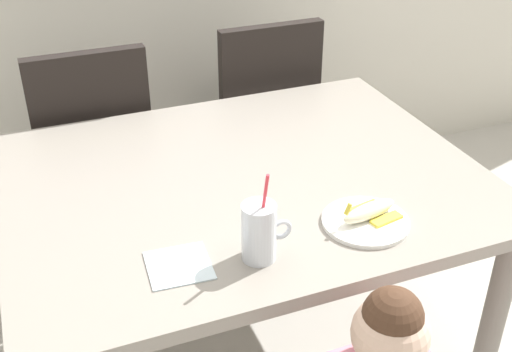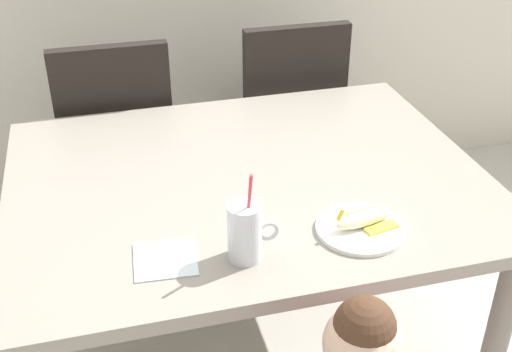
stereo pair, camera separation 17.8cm
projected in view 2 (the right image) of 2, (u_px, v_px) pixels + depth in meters
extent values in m
cube|color=gray|center=(247.00, 181.00, 1.92)|extent=(1.39, 1.09, 0.04)
cylinder|color=slate|center=(495.00, 344.00, 1.86)|extent=(0.07, 0.07, 0.70)
cylinder|color=slate|center=(53.00, 226.00, 2.36)|extent=(0.07, 0.07, 0.70)
cylinder|color=slate|center=(366.00, 181.00, 2.63)|extent=(0.07, 0.07, 0.70)
cube|color=black|center=(118.00, 149.00, 2.65)|extent=(0.44, 0.44, 0.06)
cube|color=black|center=(114.00, 109.00, 2.35)|extent=(0.42, 0.05, 0.48)
cylinder|color=black|center=(162.00, 171.00, 2.98)|extent=(0.04, 0.04, 0.42)
cylinder|color=black|center=(78.00, 182.00, 2.89)|extent=(0.04, 0.04, 0.42)
cylinder|color=black|center=(175.00, 216.00, 2.66)|extent=(0.04, 0.04, 0.42)
cylinder|color=black|center=(80.00, 230.00, 2.58)|extent=(0.04, 0.04, 0.42)
cube|color=black|center=(280.00, 126.00, 2.85)|extent=(0.44, 0.44, 0.06)
cube|color=black|center=(296.00, 86.00, 2.54)|extent=(0.42, 0.05, 0.48)
cylinder|color=black|center=(305.00, 148.00, 3.17)|extent=(0.04, 0.04, 0.42)
cylinder|color=black|center=(229.00, 158.00, 3.08)|extent=(0.04, 0.04, 0.42)
cylinder|color=black|center=(332.00, 188.00, 2.85)|extent=(0.04, 0.04, 0.42)
cylinder|color=black|center=(249.00, 200.00, 2.77)|extent=(0.04, 0.04, 0.42)
sphere|color=beige|center=(363.00, 344.00, 1.35)|extent=(0.17, 0.17, 0.17)
sphere|color=#472D1E|center=(365.00, 327.00, 1.32)|extent=(0.13, 0.13, 0.13)
cylinder|color=silver|center=(245.00, 232.00, 1.53)|extent=(0.08, 0.08, 0.15)
cylinder|color=#B2D184|center=(245.00, 242.00, 1.55)|extent=(0.07, 0.07, 0.08)
torus|color=silver|center=(268.00, 231.00, 1.55)|extent=(0.06, 0.01, 0.06)
cylinder|color=#E5333F|center=(248.00, 209.00, 1.49)|extent=(0.01, 0.06, 0.22)
cylinder|color=white|center=(360.00, 229.00, 1.66)|extent=(0.23, 0.23, 0.01)
ellipsoid|color=#F4EAC6|center=(364.00, 218.00, 1.65)|extent=(0.18, 0.08, 0.04)
cube|color=yellow|center=(381.00, 228.00, 1.65)|extent=(0.09, 0.05, 0.01)
cube|color=yellow|center=(362.00, 214.00, 1.70)|extent=(0.09, 0.05, 0.01)
cylinder|color=yellow|center=(341.00, 215.00, 1.61)|extent=(0.03, 0.02, 0.03)
cube|color=silver|center=(165.00, 259.00, 1.56)|extent=(0.16, 0.16, 0.00)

